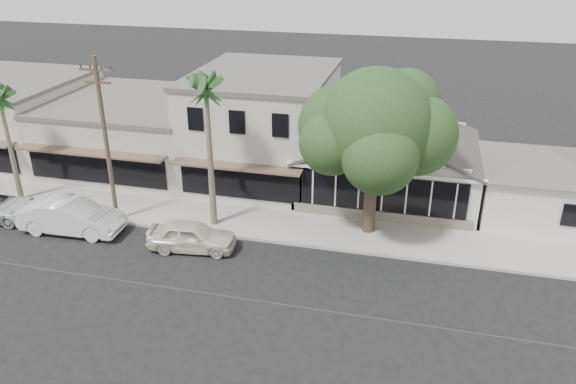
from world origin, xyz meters
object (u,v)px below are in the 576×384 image
(utility_pole, at_px, (106,138))
(car_1, at_px, (72,217))
(car_0, at_px, (192,236))
(shade_tree, at_px, (374,127))

(utility_pole, height_order, car_1, utility_pole)
(car_0, distance_m, shade_tree, 10.46)
(car_0, distance_m, car_1, 6.80)
(utility_pole, distance_m, shade_tree, 13.64)
(car_1, relative_size, shade_tree, 0.62)
(car_1, bearing_deg, car_0, -93.95)
(car_0, bearing_deg, shade_tree, -70.92)
(car_1, xyz_separation_m, shade_tree, (15.04, 3.87, 4.85))
(car_0, xyz_separation_m, car_1, (-6.79, 0.17, 0.15))
(car_0, bearing_deg, car_1, 81.48)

